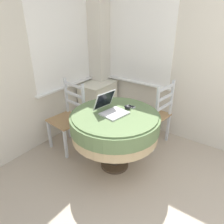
# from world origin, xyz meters

# --- Properties ---
(corner_room_shell) EXTENTS (4.12, 4.70, 2.55)m
(corner_room_shell) POSITION_xyz_m (1.04, 1.78, 1.28)
(corner_room_shell) COLOR beige
(corner_room_shell) RESTS_ON ground_plane
(round_dining_table) EXTENTS (1.07, 1.07, 0.77)m
(round_dining_table) POSITION_xyz_m (0.66, 1.64, 0.62)
(round_dining_table) COLOR #4C3D2D
(round_dining_table) RESTS_ON ground_plane
(laptop) EXTENTS (0.34, 0.38, 0.24)m
(laptop) POSITION_xyz_m (0.66, 1.70, 0.82)
(laptop) COLOR silver
(laptop) RESTS_ON round_dining_table
(computer_mouse) EXTENTS (0.06, 0.09, 0.05)m
(computer_mouse) POSITION_xyz_m (0.86, 1.59, 0.79)
(computer_mouse) COLOR black
(computer_mouse) RESTS_ON round_dining_table
(cell_phone) EXTENTS (0.06, 0.12, 0.01)m
(cell_phone) POSITION_xyz_m (0.93, 1.58, 0.77)
(cell_phone) COLOR #B2B7BC
(cell_phone) RESTS_ON round_dining_table
(dining_chair_near_back_window) EXTENTS (0.46, 0.48, 0.99)m
(dining_chair_near_back_window) POSITION_xyz_m (0.66, 2.44, 0.47)
(dining_chair_near_back_window) COLOR #A87F51
(dining_chair_near_back_window) RESTS_ON ground_plane
(dining_chair_near_right_window) EXTENTS (0.48, 0.46, 0.99)m
(dining_chair_near_right_window) POSITION_xyz_m (1.46, 1.48, 0.47)
(dining_chair_near_right_window) COLOR #A87F51
(dining_chair_near_right_window) RESTS_ON ground_plane
(corner_cabinet) EXTENTS (0.62, 0.44, 0.73)m
(corner_cabinet) POSITION_xyz_m (1.52, 2.59, 0.37)
(corner_cabinet) COLOR silver
(corner_cabinet) RESTS_ON ground_plane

